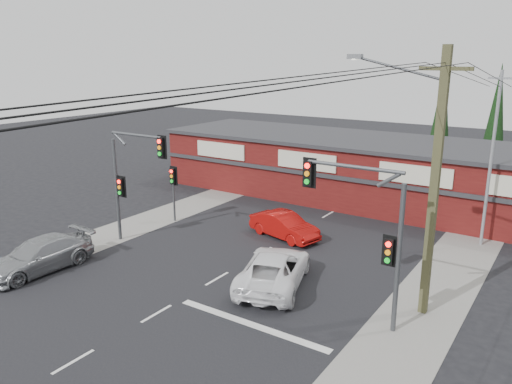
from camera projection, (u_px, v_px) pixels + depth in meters
The scene contains 18 objects.
ground at pixel (204, 287), 21.54m from camera, with size 120.00×120.00×0.00m, color black.
road_strip at pixel (266, 250), 25.55m from camera, with size 14.00×70.00×0.01m, color black.
verge_left at pixel (148, 221), 30.10m from camera, with size 3.00×70.00×0.02m, color gray.
verge_right at pixel (436, 292), 21.00m from camera, with size 3.00×70.00×0.02m, color gray.
stop_line at pixel (251, 324), 18.45m from camera, with size 6.50×0.35×0.01m, color silver.
white_suv at pixel (274, 269), 21.50m from camera, with size 2.49×5.39×1.50m, color white.
silver_suv at pixel (39, 255), 22.98m from camera, with size 2.08×5.11×1.48m, color #999C9E.
red_sedan at pixel (284, 225), 27.25m from camera, with size 1.46×4.19×1.38m, color #AD0D0A.
lane_dashes at pixel (241, 264), 23.79m from camera, with size 0.12×43.22×0.01m.
shop_building at pixel (346, 167), 35.16m from camera, with size 27.30×8.40×4.22m.
conifer_near at pixel (441, 114), 37.52m from camera, with size 1.80×1.80×9.25m.
conifer_far at pixel (496, 114), 37.25m from camera, with size 1.80×1.80×9.25m.
traffic_mast_left at pixel (130, 171), 25.56m from camera, with size 3.77×0.27×5.97m.
traffic_mast_right at pixel (369, 222), 17.64m from camera, with size 3.96×0.27×5.97m.
pedestal_signal at pixel (173, 182), 29.59m from camera, with size 0.55×0.27×3.38m.
utility_pole at pixel (431, 177), 18.05m from camera, with size 4.38×0.59×10.00m.
steel_pole at pixel (491, 157), 25.13m from camera, with size 1.20×0.16×9.00m.
power_lines at pixel (391, 79), 12.66m from camera, with size 2.01×29.00×1.22m.
Camera 1 is at (12.81, -15.17, 9.56)m, focal length 35.00 mm.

